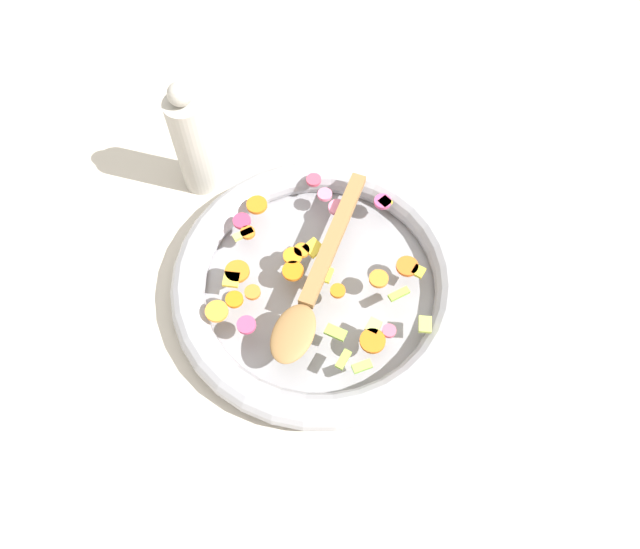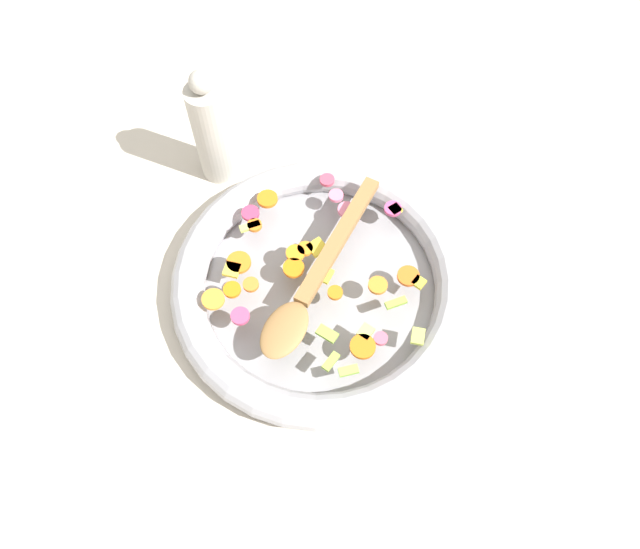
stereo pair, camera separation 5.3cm
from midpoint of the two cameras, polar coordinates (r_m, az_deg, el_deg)
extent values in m
plane|color=beige|center=(0.93, 1.63, -1.55)|extent=(4.00, 4.00, 0.00)
cylinder|color=gray|center=(0.93, 1.64, -1.38)|extent=(0.39, 0.39, 0.01)
torus|color=#9E9EA5|center=(0.91, 1.67, -0.84)|extent=(0.44, 0.44, 0.05)
cylinder|color=orange|center=(0.88, -4.64, -1.02)|extent=(0.03, 0.03, 0.01)
cylinder|color=orange|center=(0.89, 9.76, -0.23)|extent=(0.04, 0.04, 0.01)
cylinder|color=orange|center=(0.90, -5.77, 1.01)|extent=(0.04, 0.04, 0.01)
cylinder|color=orange|center=(0.88, 7.03, -1.05)|extent=(0.03, 0.03, 0.01)
cylinder|color=orange|center=(0.90, 0.32, 2.29)|extent=(0.03, 0.03, 0.01)
cylinder|color=orange|center=(0.89, -0.74, 0.45)|extent=(0.04, 0.04, 0.01)
cylinder|color=orange|center=(0.87, -8.04, -2.36)|extent=(0.04, 0.04, 0.01)
cylinder|color=orange|center=(0.84, 5.74, -6.68)|extent=(0.04, 0.04, 0.01)
cylinder|color=orange|center=(0.93, -4.38, 4.43)|extent=(0.03, 0.03, 0.01)
cylinder|color=orange|center=(0.90, -0.59, 1.86)|extent=(0.04, 0.04, 0.01)
cylinder|color=orange|center=(0.95, -3.24, 6.84)|extent=(0.04, 0.04, 0.01)
cylinder|color=orange|center=(0.88, -6.34, -1.48)|extent=(0.03, 0.03, 0.01)
cylinder|color=orange|center=(0.87, 3.13, -1.77)|extent=(0.03, 0.03, 0.01)
cube|color=#BDCD53|center=(0.86, 10.70, -5.67)|extent=(0.02, 0.02, 0.01)
cube|color=#B6D763|center=(0.85, 5.99, -5.33)|extent=(0.03, 0.02, 0.01)
cube|color=#91D049|center=(0.85, -1.26, -4.75)|extent=(0.03, 0.02, 0.01)
cube|color=#BECA5E|center=(0.93, -4.80, 4.31)|extent=(0.03, 0.03, 0.01)
cube|color=#92B743|center=(0.83, 2.85, -8.06)|extent=(0.03, 0.02, 0.01)
cube|color=#8EB543|center=(0.84, 2.45, -5.54)|extent=(0.02, 0.03, 0.01)
cube|color=#93C449|center=(0.83, 4.47, -8.86)|extent=(0.02, 0.03, 0.01)
cube|color=#95BF40|center=(0.87, 8.69, -2.67)|extent=(0.03, 0.03, 0.01)
cylinder|color=#D9446F|center=(0.86, -5.56, -3.90)|extent=(0.03, 0.03, 0.01)
cylinder|color=#D14A82|center=(0.95, 8.27, 5.89)|extent=(0.03, 0.03, 0.01)
cylinder|color=pink|center=(0.96, 3.07, 7.13)|extent=(0.03, 0.03, 0.01)
cylinder|color=#C9445D|center=(0.97, 2.23, 8.55)|extent=(0.03, 0.03, 0.01)
cylinder|color=#CE385D|center=(0.94, -4.77, 5.51)|extent=(0.04, 0.04, 0.01)
cylinder|color=#D65871|center=(0.85, 7.36, -5.93)|extent=(0.02, 0.02, 0.01)
cylinder|color=pink|center=(0.94, 4.06, 5.85)|extent=(0.03, 0.03, 0.01)
cube|color=yellow|center=(0.89, -6.38, 0.34)|extent=(0.02, 0.02, 0.01)
cube|color=yellow|center=(0.88, 2.01, -0.25)|extent=(0.03, 0.03, 0.01)
cube|color=yellow|center=(0.95, 8.47, 5.81)|extent=(0.02, 0.02, 0.01)
cube|color=yellow|center=(0.91, 1.41, 2.40)|extent=(0.03, 0.03, 0.01)
cube|color=yellow|center=(0.89, 10.71, -0.81)|extent=(0.02, 0.02, 0.01)
cube|color=olive|center=(0.90, 3.38, 3.16)|extent=(0.23, 0.08, 0.01)
ellipsoid|color=olive|center=(0.84, -1.45, -5.18)|extent=(0.10, 0.08, 0.01)
cylinder|color=#B2ADA3|center=(0.99, -8.28, 12.54)|extent=(0.06, 0.06, 0.18)
sphere|color=#B2ADA3|center=(0.91, -9.17, 16.91)|extent=(0.03, 0.03, 0.03)
camera|label=1|loc=(0.03, -88.29, 3.18)|focal=35.00mm
camera|label=2|loc=(0.03, 91.71, -3.18)|focal=35.00mm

